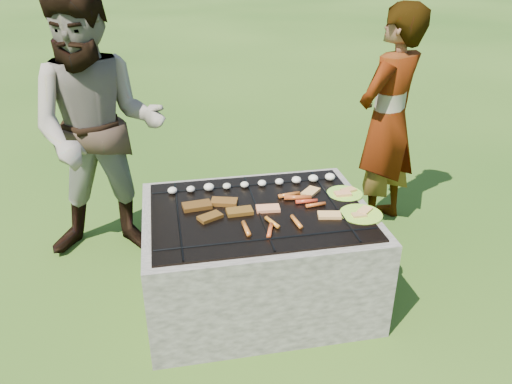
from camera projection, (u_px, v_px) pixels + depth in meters
lawn at (258, 295)px, 3.12m from camera, size 60.00×60.00×0.00m
fire_pit at (258, 258)px, 2.99m from camera, size 1.30×1.00×0.62m
mushrooms at (259, 183)px, 3.11m from camera, size 1.06×0.06×0.04m
pork_slabs at (217, 208)px, 2.84m from camera, size 0.39×0.28×0.02m
sausages at (287, 210)px, 2.81m from camera, size 0.52×0.47×0.03m
bread_on_grate at (301, 205)px, 2.88m from camera, size 0.46×0.42×0.02m
plate_far at (345, 194)px, 3.03m from camera, size 0.26×0.26×0.03m
plate_near at (361, 214)px, 2.80m from camera, size 0.30×0.30×0.03m
cook at (388, 121)px, 3.60m from camera, size 0.72×0.66×1.64m
bystander at (99, 130)px, 3.20m from camera, size 0.92×0.74×1.79m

